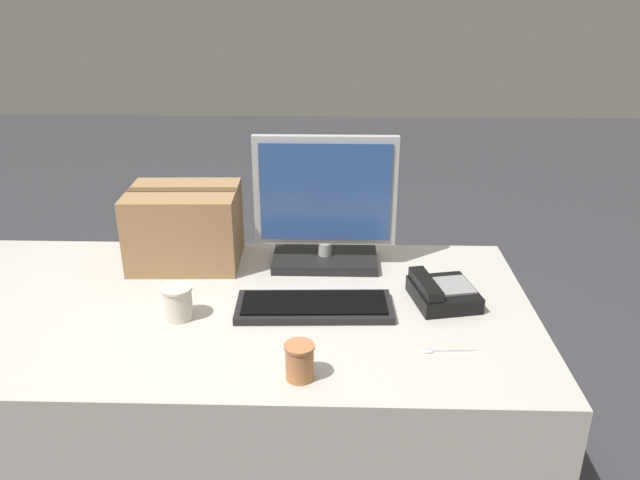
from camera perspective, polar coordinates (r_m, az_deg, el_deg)
office_desk at (r=2.03m, az=-8.49°, el=-14.81°), size 1.80×0.90×0.72m
monitor at (r=1.99m, az=0.48°, el=2.62°), size 0.45×0.20×0.43m
keyboard at (r=1.77m, az=-0.54°, el=-6.08°), size 0.45×0.19×0.03m
desk_phone at (r=1.84m, az=11.05°, el=-4.75°), size 0.21×0.22×0.08m
paper_cup_left at (r=1.76m, az=-12.86°, el=-5.60°), size 0.08×0.08×0.09m
paper_cup_right at (r=1.48m, az=-1.88°, el=-11.04°), size 0.07×0.07×0.09m
spoon at (r=1.63m, az=10.86°, el=-9.88°), size 0.14×0.03×0.00m
cardboard_box at (r=2.07m, az=-12.25°, el=1.22°), size 0.36×0.28×0.25m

